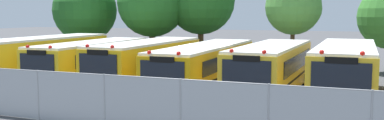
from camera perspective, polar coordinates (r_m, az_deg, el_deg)
The scene contains 12 objects.
ground_plane at distance 22.90m, azimuth 1.78°, elevation -4.06°, with size 160.00×160.00×0.00m, color #424244.
school_bus_0 at distance 27.73m, azimuth -18.61°, elevation 0.45°, with size 2.48×10.00×2.77m.
school_bus_1 at distance 25.76m, azimuth -12.98°, elevation -0.04°, with size 2.63×9.65×2.55m.
school_bus_2 at distance 23.98m, azimuth -5.90°, elevation -0.24°, with size 2.72×9.55×2.66m.
school_bus_3 at distance 22.87m, azimuth 1.80°, elevation -0.69°, with size 2.51×11.03×2.53m.
school_bus_4 at distance 21.72m, azimuth 10.46°, elevation -0.99°, with size 2.74×9.68×2.66m.
school_bus_5 at distance 21.56m, azimuth 19.52°, elevation -1.19°, with size 2.68×10.30×2.73m.
tree_0 at distance 35.70m, azimuth -14.07°, elevation 6.33°, with size 5.02×5.02×6.78m.
tree_1 at distance 33.07m, azimuth -5.19°, elevation 7.60°, with size 5.18×5.18×7.44m.
tree_2 at distance 33.23m, azimuth 1.26°, elevation 7.78°, with size 5.14×5.14×7.58m.
tree_3 at distance 29.85m, azimuth 13.42°, elevation 6.70°, with size 3.73×3.71×6.32m.
chainlink_fence at distance 15.12m, azimuth -6.67°, elevation -5.60°, with size 26.46×0.07×1.93m.
Camera 1 is at (7.43, -21.28, 4.08)m, focal length 40.65 mm.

